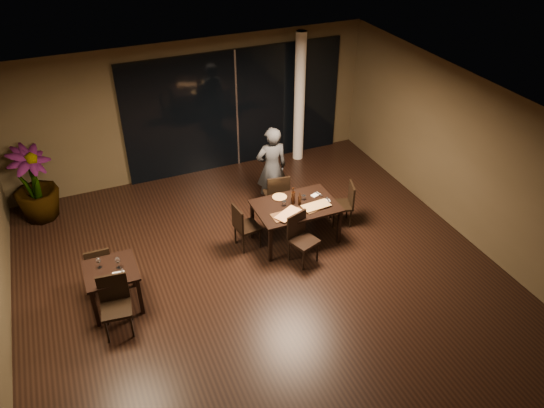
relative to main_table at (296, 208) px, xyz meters
The scene contains 31 objects.
ground 1.45m from the main_table, 141.34° to the right, with size 8.00×8.00×0.00m, color black.
wall_back 3.50m from the main_table, 107.10° to the left, with size 8.00×0.10×3.00m, color #453A25.
wall_right 3.26m from the main_table, 14.70° to the right, with size 0.10×8.00×3.00m, color #453A25.
ceiling 2.67m from the main_table, 141.34° to the right, with size 8.00×8.00×0.04m, color silver.
window_panel 3.23m from the main_table, 90.00° to the left, with size 5.00×0.06×2.70m, color black.
column 3.28m from the main_table, 63.84° to the left, with size 0.24×0.24×3.00m, color white.
main_table is the anchor object (origin of this frame).
side_table 3.44m from the main_table, behind, with size 0.80×0.80×0.75m.
chair_main_far 0.80m from the main_table, 92.20° to the left, with size 0.52×0.52×0.97m.
chair_main_near 0.63m from the main_table, 106.52° to the right, with size 0.55×0.55×0.93m.
chair_main_left 1.01m from the main_table, behind, with size 0.46×0.46×0.90m.
chair_main_right 1.12m from the main_table, ahead, with size 0.51×0.51×0.88m.
chair_side_far 3.55m from the main_table, behind, with size 0.41×0.41×0.86m.
chair_side_near 3.58m from the main_table, 163.81° to the right, with size 0.49×0.49×0.96m.
diner 1.24m from the main_table, 88.36° to the left, with size 0.59×0.40×1.75m, color #2C2E31.
potted_plant 5.09m from the main_table, 149.28° to the left, with size 0.84×0.84×1.54m, color #23501A.
pizza_board_left 0.37m from the main_table, 138.14° to the right, with size 0.58×0.29×0.01m, color #4A2D18.
pizza_board_right 0.38m from the main_table, 32.36° to the right, with size 0.51×0.26×0.01m, color #432A15.
oblong_pizza_left 0.37m from the main_table, 138.14° to the right, with size 0.49×0.22×0.02m, color maroon, non-canonical shape.
oblong_pizza_right 0.38m from the main_table, 32.36° to the right, with size 0.49×0.23×0.02m, color maroon, non-canonical shape.
round_pizza 0.40m from the main_table, 116.38° to the left, with size 0.27×0.27×0.01m, color #AA2112.
bottle_a 0.25m from the main_table, 110.17° to the left, with size 0.07×0.07×0.34m, color black, non-canonical shape.
bottle_b 0.21m from the main_table, ahead, with size 0.05×0.05×0.25m, color black, non-canonical shape.
bottle_c 0.25m from the main_table, 88.70° to the left, with size 0.06×0.06×0.28m, color black, non-canonical shape.
tumbler_left 0.25m from the main_table, 159.39° to the left, with size 0.08×0.08×0.09m, color white.
tumbler_right 0.27m from the main_table, 27.33° to the left, with size 0.07×0.07×0.09m, color white.
napkin_near 0.57m from the main_table, ahead, with size 0.18×0.10×0.01m, color white.
napkin_far 0.51m from the main_table, 18.02° to the left, with size 0.18×0.10×0.01m, color white.
wine_glass_a 3.56m from the main_table, behind, with size 0.08×0.08×0.18m, color white, non-canonical shape.
wine_glass_b 3.31m from the main_table, behind, with size 0.08×0.08×0.19m, color white, non-canonical shape.
side_napkin 3.37m from the main_table, 168.65° to the right, with size 0.18×0.11×0.01m, color white.
Camera 1 is at (-2.52, -6.41, 6.15)m, focal length 35.00 mm.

